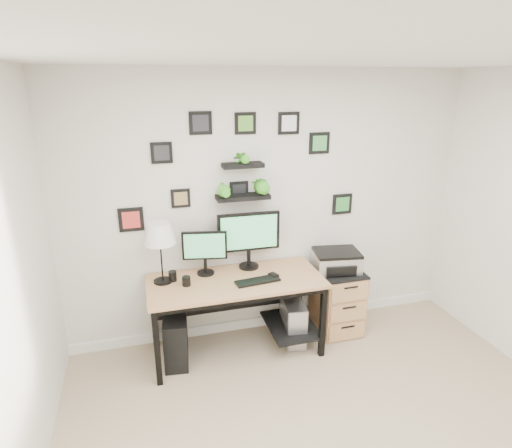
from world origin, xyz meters
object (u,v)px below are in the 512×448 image
object	(u,v)px
desk	(239,290)
printer	(337,261)
monitor_right	(249,236)
pc_tower_black	(176,337)
table_lamp	(160,235)
monitor_left	(205,249)
file_cabinet	(337,299)
pc_tower_grey	(293,321)
mug	(186,281)

from	to	relation	value
desk	printer	xyz separation A→B (m)	(1.02, 0.07, 0.14)
monitor_right	printer	distance (m)	0.94
pc_tower_black	table_lamp	bearing A→B (deg)	126.13
monitor_left	file_cabinet	distance (m)	1.49
monitor_right	pc_tower_grey	distance (m)	0.97
desk	pc_tower_grey	bearing A→B (deg)	-1.95
monitor_left	printer	xyz separation A→B (m)	(1.30, -0.09, -0.23)
monitor_right	printer	size ratio (longest dim) A/B	1.24
printer	desk	bearing A→B (deg)	-176.15
pc_tower_black	printer	xyz separation A→B (m)	(1.63, 0.09, 0.54)
table_lamp	pc_tower_black	xyz separation A→B (m)	(0.07, -0.13, -0.97)
pc_tower_grey	table_lamp	bearing A→B (deg)	174.46
table_lamp	printer	distance (m)	1.76
desk	pc_tower_grey	size ratio (longest dim) A/B	3.51
mug	file_cabinet	xyz separation A→B (m)	(1.54, 0.09, -0.46)
pc_tower_black	pc_tower_grey	size ratio (longest dim) A/B	1.02
mug	table_lamp	bearing A→B (deg)	146.39
monitor_right	mug	distance (m)	0.73
printer	pc_tower_grey	bearing A→B (deg)	-169.66
pc_tower_grey	file_cabinet	xyz separation A→B (m)	(0.51, 0.08, 0.12)
mug	printer	distance (m)	1.51
desk	pc_tower_black	xyz separation A→B (m)	(-0.61, -0.03, -0.39)
monitor_right	pc_tower_black	xyz separation A→B (m)	(-0.76, -0.22, -0.85)
table_lamp	pc_tower_black	size ratio (longest dim) A/B	1.21
pc_tower_grey	mug	bearing A→B (deg)	-179.35
pc_tower_black	pc_tower_grey	distance (m)	1.15
monitor_right	printer	xyz separation A→B (m)	(0.87, -0.12, -0.31)
monitor_left	printer	world-z (taller)	monitor_left
pc_tower_grey	pc_tower_black	bearing A→B (deg)	-179.66
desk	pc_tower_black	bearing A→B (deg)	-177.60
table_lamp	pc_tower_black	bearing A→B (deg)	-60.39
monitor_right	monitor_left	bearing A→B (deg)	-175.88
desk	file_cabinet	size ratio (longest dim) A/B	2.39
desk	pc_tower_black	distance (m)	0.72
monitor_right	pc_tower_grey	bearing A→B (deg)	-27.99
printer	table_lamp	bearing A→B (deg)	178.96
mug	pc_tower_grey	bearing A→B (deg)	0.65
mug	pc_tower_grey	world-z (taller)	mug
table_lamp	pc_tower_grey	size ratio (longest dim) A/B	1.24
table_lamp	mug	distance (m)	0.47
printer	mug	bearing A→B (deg)	-176.23
monitor_left	printer	size ratio (longest dim) A/B	0.88
pc_tower_black	printer	world-z (taller)	printer
pc_tower_black	pc_tower_grey	world-z (taller)	pc_tower_black
table_lamp	monitor_right	bearing A→B (deg)	6.26
monitor_left	file_cabinet	world-z (taller)	monitor_left
mug	pc_tower_grey	size ratio (longest dim) A/B	0.19
desk	printer	world-z (taller)	printer
desk	monitor_left	distance (m)	0.49
desk	table_lamp	xyz separation A→B (m)	(-0.68, 0.10, 0.58)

